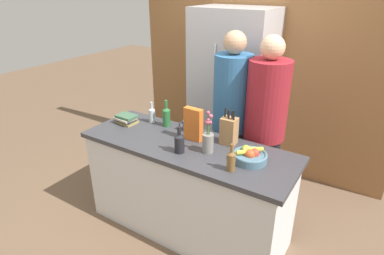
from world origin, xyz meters
The scene contains 16 objects.
ground_plane centered at (0.00, 0.00, 0.00)m, with size 14.00×14.00×0.00m, color brown.
kitchen_island centered at (0.00, 0.00, 0.45)m, with size 1.85×0.66×0.89m.
back_wall_wood centered at (0.00, 1.51, 1.30)m, with size 3.05×0.12×2.60m.
refrigerator centered at (-0.15, 1.15, 0.95)m, with size 0.83×0.63×1.90m.
fruit_bowl centered at (0.55, 0.03, 0.93)m, with size 0.26×0.26×0.11m.
knife_block centered at (0.29, 0.20, 1.01)m, with size 0.13×0.11×0.31m.
flower_vase centered at (0.22, -0.02, 0.99)m, with size 0.09×0.09×0.35m.
cereal_box centered at (0.00, 0.10, 1.03)m, with size 0.17×0.07×0.29m.
coffee_mug centered at (-0.15, 0.23, 0.94)m, with size 0.11×0.08×0.10m.
book_stack centered at (-0.73, 0.06, 0.93)m, with size 0.21×0.17×0.08m.
bottle_oil centered at (0.03, -0.15, 0.98)m, with size 0.08×0.08×0.22m.
bottle_vinegar centered at (-0.53, 0.21, 0.97)m, with size 0.06×0.06×0.20m.
bottle_wine centered at (-0.36, 0.21, 0.99)m, with size 0.07×0.07×0.25m.
bottle_water centered at (0.49, -0.17, 0.97)m, with size 0.06×0.06×0.21m.
person_at_sink centered at (0.13, 0.57, 0.99)m, with size 0.35×0.35×1.76m.
person_in_blue centered at (0.46, 0.57, 0.98)m, with size 0.37×0.37×1.75m.
Camera 1 is at (1.31, -1.99, 2.13)m, focal length 30.00 mm.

